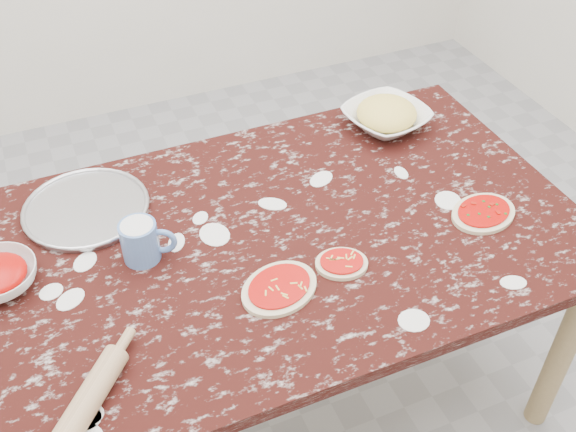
{
  "coord_description": "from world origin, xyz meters",
  "views": [
    {
      "loc": [
        -0.53,
        -1.24,
        1.99
      ],
      "look_at": [
        0.0,
        0.0,
        0.8
      ],
      "focal_mm": 41.8,
      "sensor_mm": 36.0,
      "label": 1
    }
  ],
  "objects_px": {
    "flour_mug": "(141,241)",
    "rolling_pin": "(84,408)",
    "worktable": "(288,251)",
    "pizza_tray": "(86,209)",
    "cheese_bowl": "(386,118)"
  },
  "relations": [
    {
      "from": "pizza_tray",
      "to": "rolling_pin",
      "type": "bearing_deg",
      "value": -100.32
    },
    {
      "from": "worktable",
      "to": "pizza_tray",
      "type": "xyz_separation_m",
      "value": [
        -0.49,
        0.29,
        0.09
      ]
    },
    {
      "from": "rolling_pin",
      "to": "worktable",
      "type": "bearing_deg",
      "value": 30.71
    },
    {
      "from": "worktable",
      "to": "flour_mug",
      "type": "xyz_separation_m",
      "value": [
        -0.39,
        0.05,
        0.14
      ]
    },
    {
      "from": "worktable",
      "to": "pizza_tray",
      "type": "relative_size",
      "value": 4.65
    },
    {
      "from": "cheese_bowl",
      "to": "pizza_tray",
      "type": "bearing_deg",
      "value": -177.42
    },
    {
      "from": "worktable",
      "to": "rolling_pin",
      "type": "height_order",
      "value": "rolling_pin"
    },
    {
      "from": "flour_mug",
      "to": "rolling_pin",
      "type": "relative_size",
      "value": 0.49
    },
    {
      "from": "cheese_bowl",
      "to": "rolling_pin",
      "type": "distance_m",
      "value": 1.31
    },
    {
      "from": "cheese_bowl",
      "to": "rolling_pin",
      "type": "xyz_separation_m",
      "value": [
        -1.1,
        -0.7,
        -0.0
      ]
    },
    {
      "from": "worktable",
      "to": "rolling_pin",
      "type": "xyz_separation_m",
      "value": [
        -0.61,
        -0.36,
        0.11
      ]
    },
    {
      "from": "pizza_tray",
      "to": "cheese_bowl",
      "type": "relative_size",
      "value": 1.32
    },
    {
      "from": "pizza_tray",
      "to": "flour_mug",
      "type": "height_order",
      "value": "flour_mug"
    },
    {
      "from": "worktable",
      "to": "pizza_tray",
      "type": "bearing_deg",
      "value": 149.09
    },
    {
      "from": "pizza_tray",
      "to": "flour_mug",
      "type": "distance_m",
      "value": 0.27
    }
  ]
}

